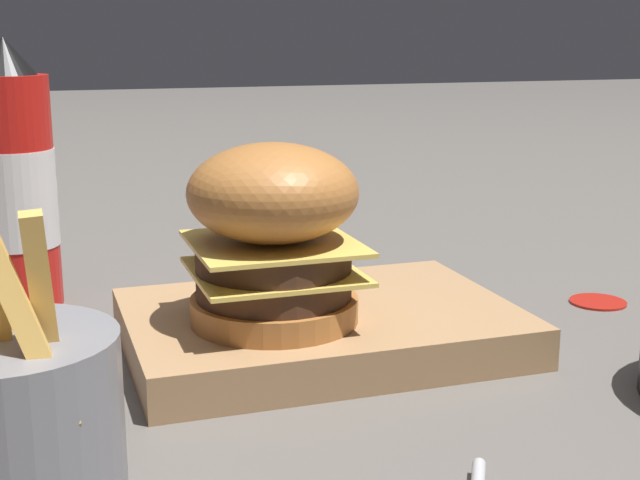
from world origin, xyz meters
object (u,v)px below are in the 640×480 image
object	(u,v)px
serving_board	(320,327)
ketchup_bottle	(14,187)
burger	(273,232)
fries_basket	(10,424)

from	to	relation	value
serving_board	ketchup_bottle	size ratio (longest dim) A/B	1.25
burger	fries_basket	world-z (taller)	burger
serving_board	burger	world-z (taller)	burger
burger	serving_board	bearing A→B (deg)	23.44
serving_board	fries_basket	size ratio (longest dim) A/B	1.84
ketchup_bottle	fries_basket	distance (m)	0.35
fries_basket	serving_board	bearing A→B (deg)	39.65
serving_board	ketchup_bottle	distance (m)	0.28
serving_board	fries_basket	xyz separation A→B (m)	(-0.21, -0.17, 0.03)
serving_board	fries_basket	bearing A→B (deg)	-140.35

